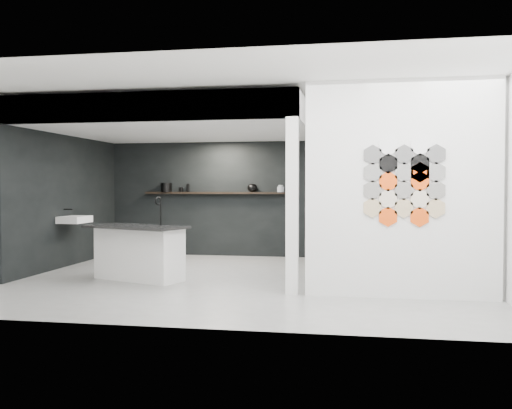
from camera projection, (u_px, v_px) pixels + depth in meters
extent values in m
cube|color=slate|center=(246.00, 280.00, 8.72)|extent=(7.00, 6.00, 0.01)
cube|color=silver|center=(401.00, 189.00, 7.30)|extent=(2.45, 0.15, 2.80)
cube|color=black|center=(212.00, 199.00, 11.83)|extent=(4.40, 0.04, 2.35)
cube|color=black|center=(68.00, 201.00, 10.27)|extent=(0.04, 4.00, 2.35)
cube|color=silver|center=(183.00, 122.00, 9.85)|extent=(4.40, 4.00, 0.40)
cube|color=silver|center=(292.00, 206.00, 7.55)|extent=(0.16, 0.16, 2.35)
cube|color=silver|center=(142.00, 107.00, 7.96)|extent=(4.40, 0.16, 0.40)
cube|color=silver|center=(75.00, 220.00, 10.04)|extent=(0.40, 0.60, 0.12)
cube|color=black|center=(216.00, 193.00, 11.70)|extent=(3.00, 0.15, 0.04)
cube|color=silver|center=(139.00, 254.00, 8.73)|extent=(1.49, 0.97, 0.80)
cube|color=black|center=(136.00, 227.00, 8.66)|extent=(1.73, 1.21, 0.04)
cube|color=black|center=(153.00, 226.00, 8.64)|extent=(0.52, 0.48, 0.01)
cylinder|color=black|center=(161.00, 213.00, 8.80)|extent=(0.03, 0.03, 0.37)
torus|color=black|center=(158.00, 201.00, 8.74)|extent=(0.06, 0.13, 0.13)
cylinder|color=black|center=(166.00, 187.00, 11.88)|extent=(0.25, 0.25, 0.19)
ellipsoid|color=black|center=(252.00, 188.00, 11.57)|extent=(0.22, 0.22, 0.17)
cylinder|color=gray|center=(281.00, 189.00, 11.46)|extent=(0.17, 0.17, 0.10)
cylinder|color=gray|center=(281.00, 189.00, 11.46)|extent=(0.12, 0.12, 0.14)
cylinder|color=black|center=(188.00, 188.00, 11.80)|extent=(0.08, 0.08, 0.17)
cylinder|color=black|center=(181.00, 189.00, 11.83)|extent=(0.10, 0.10, 0.10)
cylinder|color=tan|center=(372.00, 208.00, 7.28)|extent=(0.26, 0.02, 0.26)
cylinder|color=#66635E|center=(372.00, 190.00, 7.28)|extent=(0.26, 0.02, 0.26)
cylinder|color=silver|center=(373.00, 173.00, 7.27)|extent=(0.26, 0.02, 0.26)
cylinder|color=black|center=(373.00, 155.00, 7.26)|extent=(0.26, 0.02, 0.26)
cylinder|color=#F2490C|center=(388.00, 217.00, 7.25)|extent=(0.26, 0.02, 0.26)
cylinder|color=beige|center=(388.00, 199.00, 7.25)|extent=(0.26, 0.02, 0.26)
cylinder|color=#F2490C|center=(388.00, 181.00, 7.24)|extent=(0.26, 0.02, 0.26)
cylinder|color=black|center=(388.00, 164.00, 7.23)|extent=(0.26, 0.02, 0.26)
cylinder|color=white|center=(388.00, 146.00, 7.22)|extent=(0.26, 0.02, 0.26)
cylinder|color=tan|center=(404.00, 208.00, 7.22)|extent=(0.26, 0.02, 0.26)
cylinder|color=#66635E|center=(404.00, 190.00, 7.21)|extent=(0.26, 0.02, 0.26)
cylinder|color=silver|center=(404.00, 172.00, 7.20)|extent=(0.26, 0.02, 0.26)
cylinder|color=black|center=(404.00, 155.00, 7.19)|extent=(0.26, 0.02, 0.26)
cylinder|color=#F2490C|center=(420.00, 217.00, 7.18)|extent=(0.26, 0.02, 0.26)
cylinder|color=beige|center=(420.00, 199.00, 7.18)|extent=(0.26, 0.02, 0.26)
cylinder|color=#F2490C|center=(420.00, 181.00, 7.17)|extent=(0.26, 0.02, 0.26)
cylinder|color=black|center=(420.00, 163.00, 7.16)|extent=(0.26, 0.02, 0.26)
cylinder|color=white|center=(420.00, 145.00, 7.16)|extent=(0.26, 0.02, 0.26)
cylinder|color=tan|center=(436.00, 208.00, 7.15)|extent=(0.26, 0.02, 0.26)
cylinder|color=#66635E|center=(436.00, 190.00, 7.14)|extent=(0.26, 0.02, 0.26)
cylinder|color=silver|center=(436.00, 172.00, 7.13)|extent=(0.26, 0.02, 0.26)
cylinder|color=black|center=(436.00, 154.00, 7.13)|extent=(0.26, 0.02, 0.26)
cylinder|color=#F2490C|center=(420.00, 172.00, 7.17)|extent=(0.26, 0.02, 0.26)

